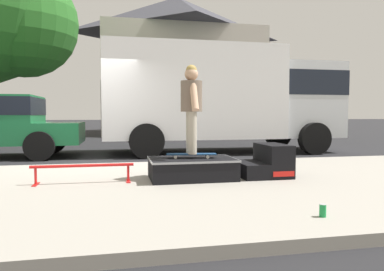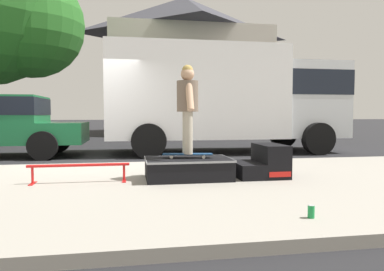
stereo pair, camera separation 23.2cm
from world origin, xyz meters
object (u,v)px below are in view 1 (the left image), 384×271
at_px(skate_box, 192,168).
at_px(grind_rail, 83,169).
at_px(soda_can, 323,211).
at_px(skater_kid, 191,102).
at_px(skateboard, 191,154).
at_px(box_truck, 223,95).
at_px(kicker_ramp, 266,163).

xyz_separation_m(skate_box, grind_rail, (-1.63, -0.03, 0.04)).
bearing_deg(skate_box, soda_can, -70.02).
relative_size(grind_rail, skater_kid, 1.06).
bearing_deg(skater_kid, skate_box, -90.84).
relative_size(skateboard, box_truck, 0.12).
distance_m(kicker_ramp, box_truck, 5.10).
distance_m(kicker_ramp, soda_can, 2.34).
distance_m(kicker_ramp, skateboard, 1.25).
distance_m(soda_can, box_truck, 7.41).
bearing_deg(soda_can, skateboard, 109.59).
xyz_separation_m(grind_rail, skater_kid, (1.63, 0.08, 1.00)).
relative_size(skate_box, skater_kid, 0.96).
distance_m(grind_rail, skateboard, 1.64).
distance_m(skater_kid, box_truck, 5.21).
xyz_separation_m(skater_kid, soda_can, (0.84, -2.35, -1.14)).
relative_size(soda_can, box_truck, 0.02).
relative_size(skater_kid, box_truck, 0.20).
xyz_separation_m(skateboard, skater_kid, (0.00, -0.00, 0.83)).
height_order(skater_kid, soda_can, skater_kid).
bearing_deg(box_truck, soda_can, -98.82).
relative_size(skate_box, grind_rail, 0.90).
relative_size(kicker_ramp, skateboard, 0.99).
bearing_deg(kicker_ramp, skater_kid, 177.79).
bearing_deg(grind_rail, skater_kid, 2.74).
height_order(skate_box, skateboard, skateboard).
distance_m(skate_box, grind_rail, 1.63).
bearing_deg(grind_rail, soda_can, -42.61).
bearing_deg(skater_kid, box_truck, 67.95).
bearing_deg(soda_can, kicker_ramp, 80.23).
relative_size(grind_rail, soda_can, 11.60).
bearing_deg(skater_kid, kicker_ramp, -2.21).
relative_size(kicker_ramp, box_truck, 0.11).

